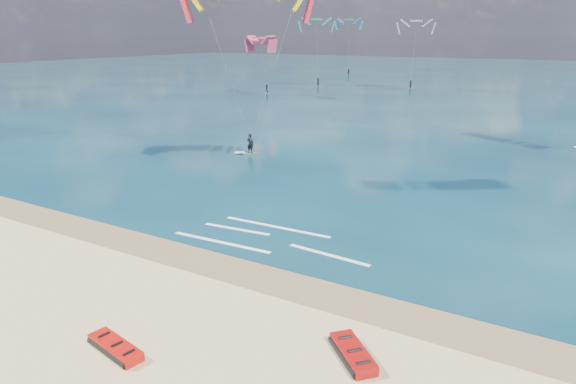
% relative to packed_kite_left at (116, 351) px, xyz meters
% --- Properties ---
extents(ground, '(320.00, 320.00, 0.00)m').
position_rel_packed_kite_left_xyz_m(ground, '(-0.71, 43.75, 0.00)').
color(ground, tan).
rests_on(ground, ground).
extents(wet_sand_strip, '(320.00, 2.40, 0.01)m').
position_rel_packed_kite_left_xyz_m(wet_sand_strip, '(-0.71, 6.75, 0.00)').
color(wet_sand_strip, brown).
rests_on(wet_sand_strip, ground).
extents(sea, '(320.00, 200.00, 0.04)m').
position_rel_packed_kite_left_xyz_m(sea, '(-0.71, 107.75, 0.02)').
color(sea, '#092536').
rests_on(sea, ground).
extents(packed_kite_left, '(2.56, 1.42, 0.36)m').
position_rel_packed_kite_left_xyz_m(packed_kite_left, '(0.00, 0.00, 0.00)').
color(packed_kite_left, red).
rests_on(packed_kite_left, ground).
extents(packed_kite_mid, '(2.46, 2.40, 0.40)m').
position_rel_packed_kite_left_xyz_m(packed_kite_mid, '(6.68, 3.49, 0.00)').
color(packed_kite_mid, '#9E0D0A').
rests_on(packed_kite_mid, ground).
extents(kitesurfer_main, '(11.22, 9.45, 14.33)m').
position_rel_packed_kite_left_xyz_m(kitesurfer_main, '(-9.82, 22.05, 7.28)').
color(kitesurfer_main, yellow).
rests_on(kitesurfer_main, sea).
extents(shoreline_foam, '(9.94, 3.60, 0.01)m').
position_rel_packed_kite_left_xyz_m(shoreline_foam, '(-1.09, 10.35, 0.04)').
color(shoreline_foam, white).
rests_on(shoreline_foam, ground).
extents(distant_kites, '(78.37, 46.37, 12.57)m').
position_rel_packed_kite_left_xyz_m(distant_kites, '(-11.74, 80.98, 5.54)').
color(distant_kites, '#D53E60').
rests_on(distant_kites, ground).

